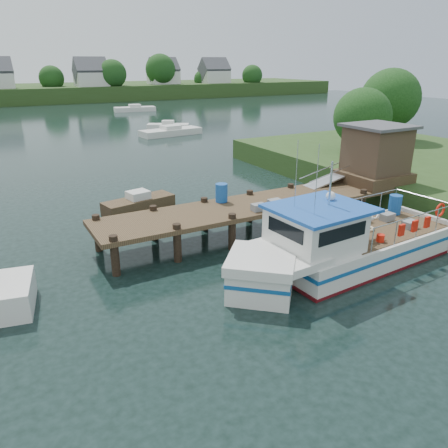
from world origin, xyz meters
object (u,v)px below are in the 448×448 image
moored_rowboat (139,204)px  moored_far (135,109)px  dock (339,172)px  moored_b (168,126)px  moored_c (171,132)px  lobster_boat (338,247)px

moored_rowboat → moored_far: (15.66, 48.36, -0.01)m
dock → moored_rowboat: bearing=148.2°
moored_b → moored_c: moored_b is taller
dock → moored_b: 32.77m
dock → moored_rowboat: dock is taller
moored_c → dock: bearing=-92.3°
moored_far → moored_c: bearing=-106.3°
moored_b → moored_rowboat: bearing=-120.9°
lobster_boat → moored_far: size_ratio=1.62×
lobster_boat → moored_far: (11.24, 58.73, -0.52)m
moored_far → moored_c: moored_far is taller
lobster_boat → moored_far: 59.79m
dock → moored_b: dock is taller
moored_far → moored_c: size_ratio=0.96×
moored_rowboat → moored_b: (12.69, 27.01, -0.02)m
lobster_boat → moored_rowboat: (-4.42, 10.36, -0.51)m
dock → moored_c: 28.69m
lobster_boat → moored_c: bearing=74.4°
moored_b → moored_far: bearing=76.4°
moored_rowboat → moored_far: 50.83m
moored_rowboat → moored_far: bearing=90.7°
moored_rowboat → moored_c: size_ratio=0.58×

